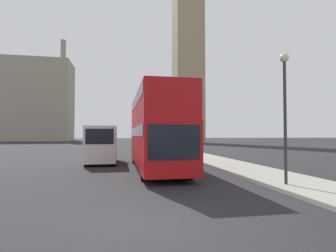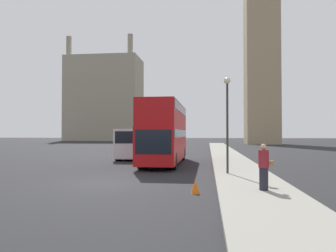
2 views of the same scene
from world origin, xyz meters
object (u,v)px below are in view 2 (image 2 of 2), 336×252
object	(u,v)px
red_double_decker_bus	(165,131)
pedestrian	(264,167)
street_lamp	(227,109)
white_van	(132,143)
parked_sedan	(152,145)

from	to	relation	value
red_double_decker_bus	pedestrian	world-z (taller)	red_double_decker_bus
pedestrian	street_lamp	distance (m)	5.96
white_van	street_lamp	bearing A→B (deg)	-53.67
parked_sedan	white_van	bearing A→B (deg)	-86.53
red_double_decker_bus	parked_sedan	size ratio (longest dim) A/B	2.38
white_van	street_lamp	xyz separation A→B (m)	(7.77, -10.57, 2.20)
pedestrian	parked_sedan	distance (m)	32.84
pedestrian	street_lamp	bearing A→B (deg)	101.39
red_double_decker_bus	pedestrian	distance (m)	12.99
street_lamp	parked_sedan	distance (m)	27.66
red_double_decker_bus	street_lamp	bearing A→B (deg)	-56.46
pedestrian	street_lamp	world-z (taller)	street_lamp
parked_sedan	pedestrian	bearing A→B (deg)	-72.68
red_double_decker_bus	white_van	bearing A→B (deg)	130.37
red_double_decker_bus	parked_sedan	xyz separation A→B (m)	(-4.42, 19.61, -1.82)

